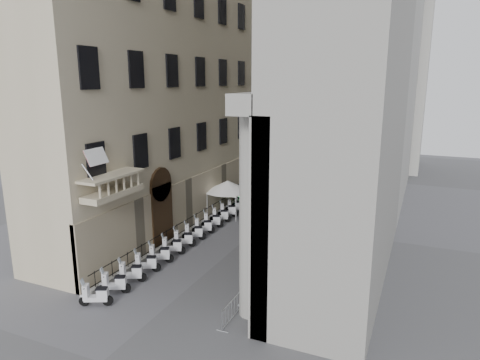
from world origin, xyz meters
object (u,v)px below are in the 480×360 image
(street_lamp, at_px, (259,140))
(info_kiosk, at_px, (241,193))
(scooter_0, at_px, (97,306))
(security_tent, at_px, (228,186))
(pedestrian_a, at_px, (304,181))
(pedestrian_b, at_px, (319,198))

(street_lamp, xyz_separation_m, info_kiosk, (-0.36, -3.77, -4.58))
(scooter_0, distance_m, street_lamp, 24.97)
(security_tent, distance_m, info_kiosk, 4.46)
(info_kiosk, bearing_deg, pedestrian_a, 82.83)
(info_kiosk, relative_size, pedestrian_a, 0.88)
(pedestrian_a, bearing_deg, pedestrian_b, 116.18)
(security_tent, xyz_separation_m, pedestrian_a, (3.67, 10.92, -1.55))
(scooter_0, bearing_deg, security_tent, -24.16)
(info_kiosk, distance_m, pedestrian_a, 8.05)
(scooter_0, xyz_separation_m, pedestrian_b, (6.37, 21.88, 0.92))
(security_tent, bearing_deg, street_lamp, 91.69)
(info_kiosk, distance_m, pedestrian_b, 7.31)
(security_tent, height_order, pedestrian_a, security_tent)
(security_tent, bearing_deg, scooter_0, -89.21)
(scooter_0, height_order, pedestrian_b, pedestrian_b)
(street_lamp, relative_size, pedestrian_b, 4.96)
(scooter_0, distance_m, info_kiosk, 20.62)
(pedestrian_b, bearing_deg, street_lamp, 1.51)
(scooter_0, bearing_deg, pedestrian_b, -41.19)
(info_kiosk, xyz_separation_m, pedestrian_b, (7.19, 1.30, 0.01))
(security_tent, height_order, pedestrian_b, security_tent)
(street_lamp, xyz_separation_m, pedestrian_b, (6.83, -2.48, -4.57))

